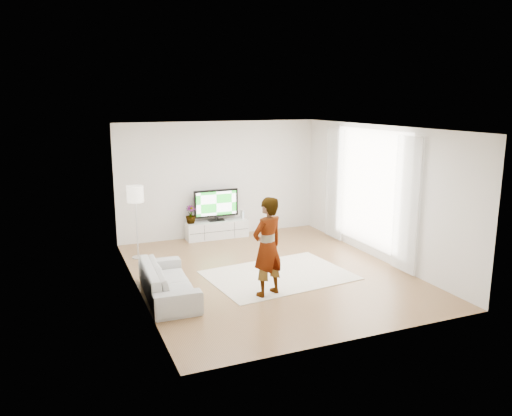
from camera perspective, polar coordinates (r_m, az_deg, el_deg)
name	(u,v)px	position (r m, az deg, el deg)	size (l,w,h in m)	color
floor	(269,272)	(9.82, 1.47, -7.38)	(6.00, 6.00, 0.00)	olive
ceiling	(270,128)	(9.26, 1.56, 9.17)	(6.00, 6.00, 0.00)	white
wall_left	(135,214)	(8.75, -13.63, -0.63)	(0.02, 6.00, 2.80)	silver
wall_right	(379,193)	(10.68, 13.89, 1.67)	(0.02, 6.00, 2.80)	silver
wall_back	(219,179)	(12.20, -4.20, 3.29)	(5.00, 0.02, 2.80)	silver
wall_front	(359,244)	(6.88, 11.68, -4.04)	(5.00, 0.02, 2.80)	silver
window	(370,188)	(10.90, 12.89, 2.19)	(0.01, 2.60, 2.50)	white
curtain_near	(406,205)	(9.85, 16.81, 0.33)	(0.04, 0.70, 2.60)	white
curtain_far	(335,184)	(11.94, 8.98, 2.73)	(0.04, 0.70, 2.60)	white
media_console	(217,229)	(12.17, -4.49, -2.44)	(1.51, 0.43, 0.43)	silver
television	(216,204)	(12.05, -4.58, 0.47)	(1.10, 0.22, 0.76)	black
game_console	(242,214)	(12.31, -1.58, -0.73)	(0.05, 0.15, 0.21)	white
potted_plant	(191,214)	(11.90, -7.47, -0.74)	(0.24, 0.24, 0.43)	#3F7238
rug	(279,275)	(9.66, 2.63, -7.67)	(2.63, 1.89, 0.01)	beige
player	(267,247)	(8.46, 1.32, -4.44)	(0.63, 0.41, 1.72)	#334772
sofa	(168,281)	(8.71, -10.01, -8.19)	(1.95, 0.76, 0.57)	beige
floor_lamp	(135,197)	(10.66, -13.63, 1.20)	(0.35, 0.35, 1.55)	silver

